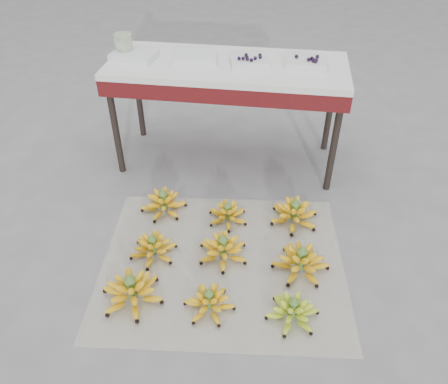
# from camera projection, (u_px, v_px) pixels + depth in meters

# --- Properties ---
(ground) EXTENTS (60.00, 60.00, 0.00)m
(ground) POSITION_uv_depth(u_px,v_px,m) (211.00, 263.00, 2.29)
(ground) COLOR slate
(ground) RESTS_ON ground
(newspaper_mat) EXTENTS (1.35, 1.17, 0.01)m
(newspaper_mat) POSITION_uv_depth(u_px,v_px,m) (223.00, 262.00, 2.28)
(newspaper_mat) COLOR white
(newspaper_mat) RESTS_ON ground
(bunch_front_left) EXTENTS (0.39, 0.39, 0.18)m
(bunch_front_left) POSITION_uv_depth(u_px,v_px,m) (132.00, 291.00, 2.05)
(bunch_front_left) COLOR yellow
(bunch_front_left) RESTS_ON newspaper_mat
(bunch_front_center) EXTENTS (0.27, 0.27, 0.14)m
(bunch_front_center) POSITION_uv_depth(u_px,v_px,m) (209.00, 302.00, 2.02)
(bunch_front_center) COLOR yellow
(bunch_front_center) RESTS_ON newspaper_mat
(bunch_front_right) EXTENTS (0.27, 0.27, 0.15)m
(bunch_front_right) POSITION_uv_depth(u_px,v_px,m) (293.00, 311.00, 1.98)
(bunch_front_right) COLOR #96B324
(bunch_front_right) RESTS_ON newspaper_mat
(bunch_mid_left) EXTENTS (0.26, 0.26, 0.15)m
(bunch_mid_left) POSITION_uv_depth(u_px,v_px,m) (153.00, 248.00, 2.29)
(bunch_mid_left) COLOR yellow
(bunch_mid_left) RESTS_ON newspaper_mat
(bunch_mid_center) EXTENTS (0.34, 0.34, 0.16)m
(bunch_mid_center) POSITION_uv_depth(u_px,v_px,m) (223.00, 249.00, 2.28)
(bunch_mid_center) COLOR yellow
(bunch_mid_center) RESTS_ON newspaper_mat
(bunch_mid_right) EXTENTS (0.37, 0.37, 0.17)m
(bunch_mid_right) POSITION_uv_depth(u_px,v_px,m) (301.00, 262.00, 2.20)
(bunch_mid_right) COLOR yellow
(bunch_mid_right) RESTS_ON newspaper_mat
(bunch_back_left) EXTENTS (0.33, 0.33, 0.16)m
(bunch_back_left) POSITION_uv_depth(u_px,v_px,m) (164.00, 203.00, 2.58)
(bunch_back_left) COLOR yellow
(bunch_back_left) RESTS_ON newspaper_mat
(bunch_back_center) EXTENTS (0.30, 0.30, 0.14)m
(bunch_back_center) POSITION_uv_depth(u_px,v_px,m) (228.00, 214.00, 2.51)
(bunch_back_center) COLOR yellow
(bunch_back_center) RESTS_ON newspaper_mat
(bunch_back_right) EXTENTS (0.35, 0.35, 0.17)m
(bunch_back_right) POSITION_uv_depth(u_px,v_px,m) (294.00, 214.00, 2.50)
(bunch_back_right) COLOR yellow
(bunch_back_right) RESTS_ON newspaper_mat
(vendor_table) EXTENTS (1.45, 0.58, 0.70)m
(vendor_table) POSITION_uv_depth(u_px,v_px,m) (227.00, 75.00, 2.68)
(vendor_table) COLOR black
(vendor_table) RESTS_ON ground
(tray_far_left) EXTENTS (0.28, 0.22, 0.04)m
(tray_far_left) POSITION_uv_depth(u_px,v_px,m) (134.00, 55.00, 2.67)
(tray_far_left) COLOR silver
(tray_far_left) RESTS_ON vendor_table
(tray_left) EXTENTS (0.28, 0.22, 0.04)m
(tray_left) POSITION_uv_depth(u_px,v_px,m) (195.00, 57.00, 2.65)
(tray_left) COLOR silver
(tray_left) RESTS_ON vendor_table
(tray_right) EXTENTS (0.26, 0.21, 0.06)m
(tray_right) POSITION_uv_depth(u_px,v_px,m) (250.00, 61.00, 2.59)
(tray_right) COLOR silver
(tray_right) RESTS_ON vendor_table
(tray_far_right) EXTENTS (0.24, 0.18, 0.06)m
(tray_far_right) POSITION_uv_depth(u_px,v_px,m) (307.00, 63.00, 2.57)
(tray_far_right) COLOR silver
(tray_far_right) RESTS_ON vendor_table
(glass_jar) EXTENTS (0.12, 0.12, 0.14)m
(glass_jar) POSITION_uv_depth(u_px,v_px,m) (124.00, 45.00, 2.67)
(glass_jar) COLOR beige
(glass_jar) RESTS_ON vendor_table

